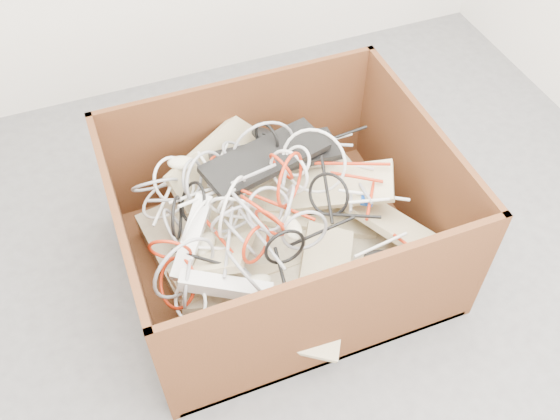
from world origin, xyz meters
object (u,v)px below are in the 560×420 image
object	(u,v)px
power_strip_left	(192,237)
cardboard_box	(278,240)
power_strip_right	(226,287)
vga_plug	(367,200)

from	to	relation	value
power_strip_left	cardboard_box	bearing A→B (deg)	-46.53
cardboard_box	power_strip_left	xyz separation A→B (m)	(-0.33, -0.05, 0.23)
power_strip_right	vga_plug	size ratio (longest dim) A/B	6.84
vga_plug	power_strip_left	bearing A→B (deg)	-155.66
power_strip_left	vga_plug	size ratio (longest dim) A/B	7.01
cardboard_box	vga_plug	distance (m)	0.38
power_strip_right	power_strip_left	bearing A→B (deg)	128.56
vga_plug	cardboard_box	bearing A→B (deg)	-167.24
power_strip_left	power_strip_right	world-z (taller)	power_strip_left
power_strip_right	vga_plug	xyz separation A→B (m)	(0.60, 0.18, -0.01)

